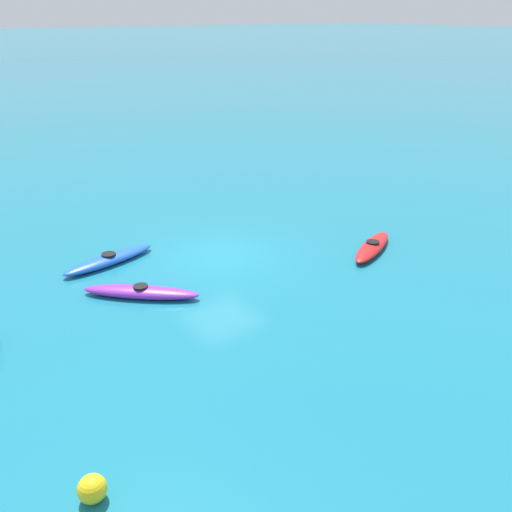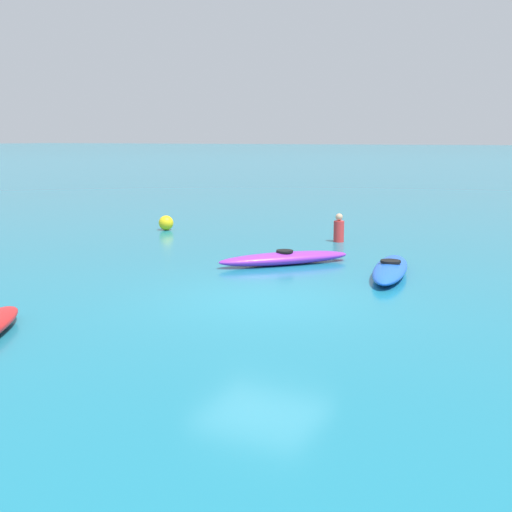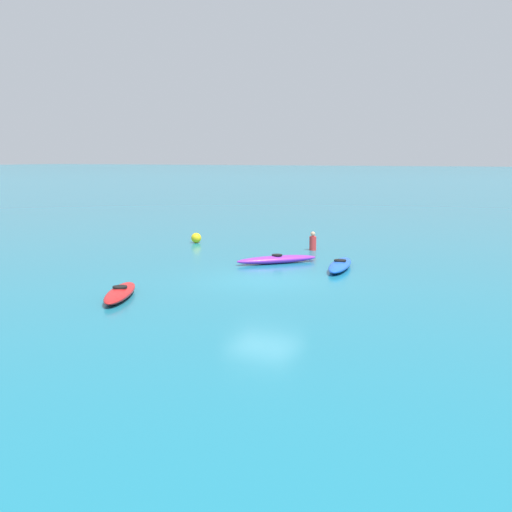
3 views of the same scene
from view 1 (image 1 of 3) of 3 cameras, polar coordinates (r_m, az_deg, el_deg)
name	(u,v)px [view 1 (image 1 of 3)]	position (r m, az deg, el deg)	size (l,w,h in m)	color
ground_plane	(220,256)	(18.84, -3.78, -0.04)	(600.00, 600.00, 0.00)	#19728C
kayak_blue	(109,259)	(18.84, -15.07, -0.33)	(3.44, 1.35, 0.37)	blue
kayak_purple	(141,292)	(16.46, -11.90, -3.69)	(3.03, 2.86, 0.37)	purple
kayak_red	(372,247)	(19.59, 12.05, 0.95)	(3.04, 1.97, 0.37)	red
buoy_yellow	(92,489)	(10.52, -16.72, -22.24)	(0.51, 0.51, 0.51)	yellow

